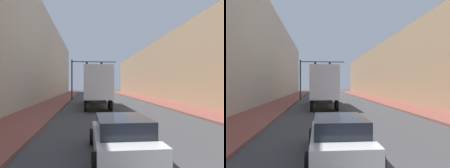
{
  "view_description": "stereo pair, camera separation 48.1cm",
  "coord_description": "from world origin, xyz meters",
  "views": [
    {
      "loc": [
        -2.82,
        -2.73,
        2.46
      ],
      "look_at": [
        -0.52,
        16.8,
        2.49
      ],
      "focal_mm": 35.0,
      "sensor_mm": 36.0,
      "label": 1
    },
    {
      "loc": [
        -2.34,
        -2.78,
        2.46
      ],
      "look_at": [
        -0.52,
        16.8,
        2.49
      ],
      "focal_mm": 35.0,
      "sensor_mm": 36.0,
      "label": 2
    }
  ],
  "objects": [
    {
      "name": "semi_truck",
      "position": [
        -1.75,
        21.53,
        2.32
      ],
      "size": [
        2.6,
        11.83,
        4.18
      ],
      "color": "silver",
      "rests_on": "ground"
    },
    {
      "name": "sidewalk_right",
      "position": [
        6.93,
        30.0,
        0.07
      ],
      "size": [
        3.4,
        80.0,
        0.15
      ],
      "color": "brown",
      "rests_on": "ground"
    },
    {
      "name": "building_left",
      "position": [
        -11.63,
        30.0,
        6.72
      ],
      "size": [
        6.0,
        80.0,
        13.44
      ],
      "color": "#BCB29E",
      "rests_on": "ground"
    },
    {
      "name": "traffic_signal_gantry",
      "position": [
        -3.38,
        31.92,
        4.41
      ],
      "size": [
        7.06,
        0.35,
        6.33
      ],
      "color": "black",
      "rests_on": "ground"
    },
    {
      "name": "sedan_car",
      "position": [
        -1.61,
        4.66,
        0.65
      ],
      "size": [
        2.15,
        4.41,
        1.36
      ],
      "color": "silver",
      "rests_on": "ground"
    },
    {
      "name": "building_right",
      "position": [
        11.63,
        30.0,
        4.82
      ],
      "size": [
        6.0,
        80.0,
        9.64
      ],
      "color": "tan",
      "rests_on": "ground"
    },
    {
      "name": "sidewalk_left",
      "position": [
        -6.93,
        30.0,
        0.07
      ],
      "size": [
        3.4,
        80.0,
        0.15
      ],
      "color": "brown",
      "rests_on": "ground"
    }
  ]
}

